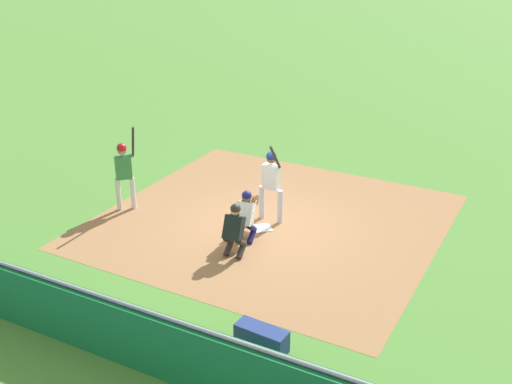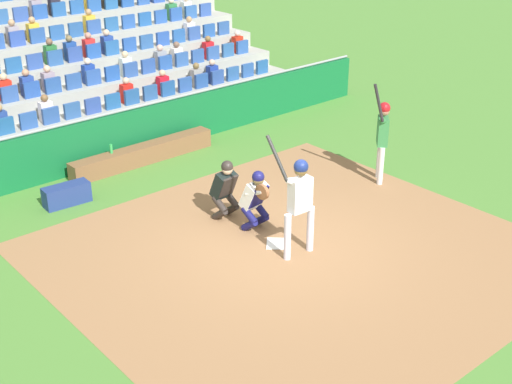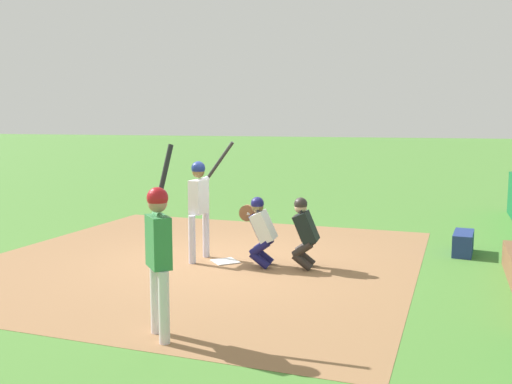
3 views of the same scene
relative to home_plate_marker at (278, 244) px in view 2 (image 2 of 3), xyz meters
name	(u,v)px [view 2 (image 2 of 3)]	position (x,y,z in m)	size (l,w,h in m)	color
ground_plane	(278,244)	(0.00, 0.00, -0.02)	(160.00, 160.00, 0.00)	#4A7F33
infield_dirt_patch	(297,254)	(0.00, 0.50, -0.01)	(8.27, 7.93, 0.01)	#946945
home_plate_marker	(278,244)	(0.00, 0.00, 0.00)	(0.44, 0.44, 0.02)	white
batter_at_plate	(299,196)	(-0.01, 0.50, 1.16)	(0.68, 0.74, 2.24)	silver
catcher_crouching	(256,197)	(-0.06, -0.72, 0.70)	(0.49, 0.74, 1.28)	#161653
home_plate_umpire	(225,187)	(0.06, -1.49, 0.69)	(0.49, 0.48, 1.29)	#2D2623
dugout_wall	(118,136)	(0.00, -5.63, 0.58)	(16.20, 0.24, 1.25)	#116130
dugout_bench	(143,154)	(-0.32, -5.08, 0.20)	(3.78, 0.40, 0.44)	brown
water_bottle_on_bench	(111,149)	(0.49, -5.14, 0.53)	(0.07, 0.07, 0.22)	green
equipment_duffel_bag	(67,195)	(2.14, -4.21, 0.20)	(0.97, 0.36, 0.44)	navy
on_deck_batter	(382,133)	(-3.72, -0.65, 1.14)	(0.68, 0.45, 2.34)	silver
bleacher_stand	(16,72)	(0.00, -11.22, 1.03)	(15.12, 5.77, 3.52)	#9FA097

